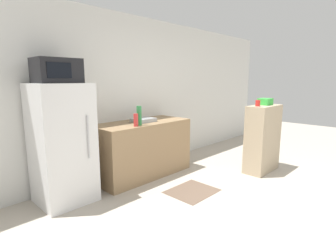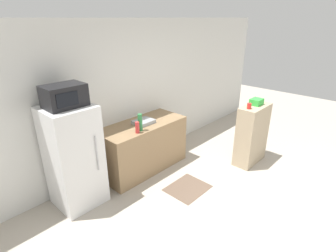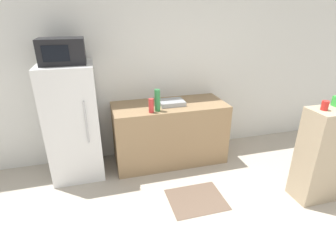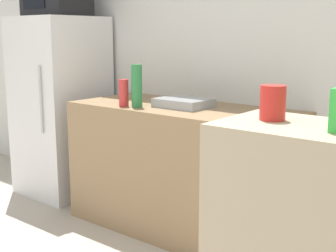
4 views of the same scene
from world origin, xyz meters
The scene contains 7 objects.
wall_back centered at (0.00, 2.65, 1.30)m, with size 8.00×0.06×2.60m, color silver.
refrigerator centered at (-1.52, 2.27, 0.76)m, with size 0.65×0.67×1.52m.
counter centered at (-0.21, 2.27, 0.44)m, with size 1.61×0.70×0.89m, color #937551.
sink_basin centered at (-0.18, 2.25, 0.92)m, with size 0.35×0.28×0.06m, color #9EA3A8.
bottle_tall centered at (-0.43, 2.06, 1.03)m, with size 0.07×0.07×0.29m, color #2D7F42.
bottle_short centered at (-0.52, 2.02, 0.98)m, with size 0.07×0.07×0.19m, color red.
jar centered at (1.11, 0.96, 1.18)m, with size 0.07×0.07×0.10m, color red.
Camera 4 is at (1.71, -0.25, 1.38)m, focal length 50.00 mm.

